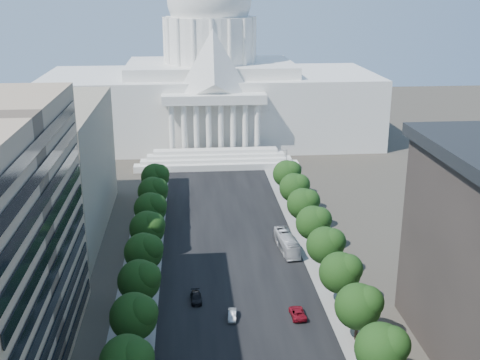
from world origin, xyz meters
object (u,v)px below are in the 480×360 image
object	(u,v)px
car_silver	(232,315)
city_bus	(287,243)
car_dark_b	(196,298)
car_red	(298,313)

from	to	relation	value
car_silver	city_bus	bearing A→B (deg)	68.32
car_dark_b	city_bus	distance (m)	29.02
city_bus	car_silver	bearing A→B (deg)	-122.10
car_dark_b	car_red	bearing A→B (deg)	-24.55
city_bus	car_dark_b	bearing A→B (deg)	-139.25
car_red	city_bus	distance (m)	27.86
car_dark_b	city_bus	size ratio (longest dim) A/B	0.37
car_silver	car_red	bearing A→B (deg)	3.58
car_dark_b	car_silver	bearing A→B (deg)	-49.74
car_silver	car_red	world-z (taller)	car_red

